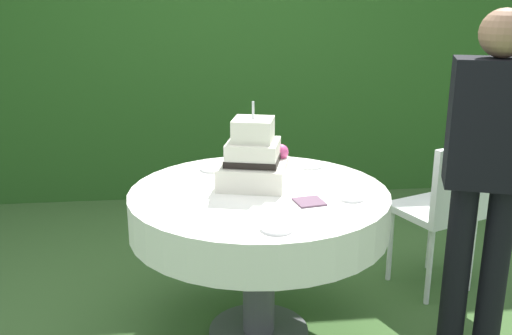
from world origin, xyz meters
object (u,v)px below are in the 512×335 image
serving_plate_far (351,198)px  serving_plate_left (213,169)px  cake_table (259,213)px  wedding_cake (254,159)px  serving_plate_near (277,228)px  standing_person (488,168)px  garden_chair (445,203)px  napkin_stack (309,202)px  serving_plate_right (311,166)px

serving_plate_far → serving_plate_left: same height
cake_table → wedding_cake: 0.26m
wedding_cake → serving_plate_left: size_ratio=3.04×
serving_plate_far → serving_plate_left: 0.80m
serving_plate_near → serving_plate_far: same height
standing_person → garden_chair: bearing=79.2°
cake_table → garden_chair: (1.08, 0.31, -0.11)m
cake_table → wedding_cake: wedding_cake is taller
garden_chair → standing_person: size_ratio=0.56×
serving_plate_far → garden_chair: bearing=35.2°
wedding_cake → napkin_stack: 0.38m
serving_plate_far → cake_table: bearing=157.7°
cake_table → serving_plate_near: serving_plate_near is taller
wedding_cake → serving_plate_right: 0.44m
serving_plate_left → wedding_cake: bearing=-54.3°
serving_plate_right → cake_table: bearing=-132.2°
serving_plate_left → standing_person: (1.16, -0.65, 0.16)m
serving_plate_far → serving_plate_left: (-0.60, 0.52, 0.00)m
serving_plate_left → serving_plate_right: bearing=-0.0°
napkin_stack → serving_plate_right: bearing=77.7°
serving_plate_left → serving_plate_right: (0.52, -0.00, 0.00)m
cake_table → serving_plate_right: serving_plate_right is taller
wedding_cake → napkin_stack: bearing=-52.1°
wedding_cake → serving_plate_right: wedding_cake is taller
garden_chair → serving_plate_near: bearing=-143.4°
standing_person → napkin_stack: bearing=171.8°
cake_table → serving_plate_right: size_ratio=9.25×
serving_plate_far → standing_person: (0.56, -0.13, 0.16)m
wedding_cake → napkin_stack: size_ratio=3.35×
cake_table → wedding_cake: bearing=98.5°
serving_plate_left → garden_chair: 1.30m
wedding_cake → serving_plate_near: size_ratio=3.12×
wedding_cake → serving_plate_far: size_ratio=3.69×
serving_plate_near → serving_plate_left: 0.86m
serving_plate_near → serving_plate_left: (-0.22, 0.83, 0.00)m
wedding_cake → garden_chair: (1.09, 0.22, -0.35)m
serving_plate_far → serving_plate_left: bearing=139.2°
serving_plate_left → serving_plate_right: same height
cake_table → serving_plate_left: 0.43m
wedding_cake → standing_person: (0.97, -0.39, 0.04)m
cake_table → serving_plate_left: (-0.20, 0.36, 0.12)m
serving_plate_near → serving_plate_right: bearing=69.8°
serving_plate_left → cake_table: bearing=-60.4°
wedding_cake → serving_plate_near: bearing=-87.0°
serving_plate_near → serving_plate_far: size_ratio=1.18×
serving_plate_near → garden_chair: size_ratio=0.15×
cake_table → serving_plate_far: (0.40, -0.16, 0.12)m
serving_plate_left → serving_plate_right: 0.52m
serving_plate_near → serving_plate_left: same height
serving_plate_right → serving_plate_far: bearing=-81.3°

